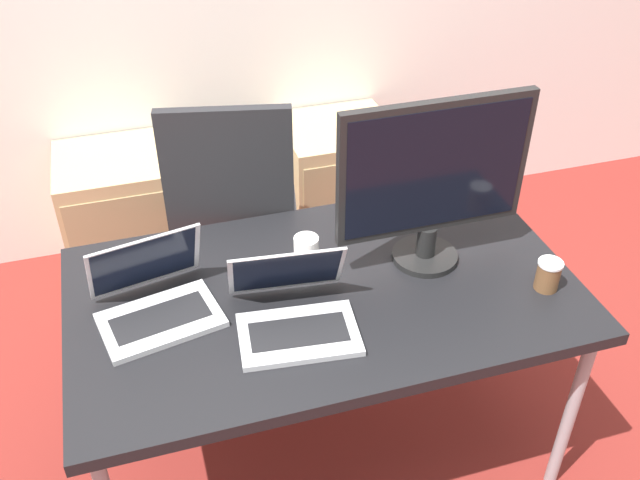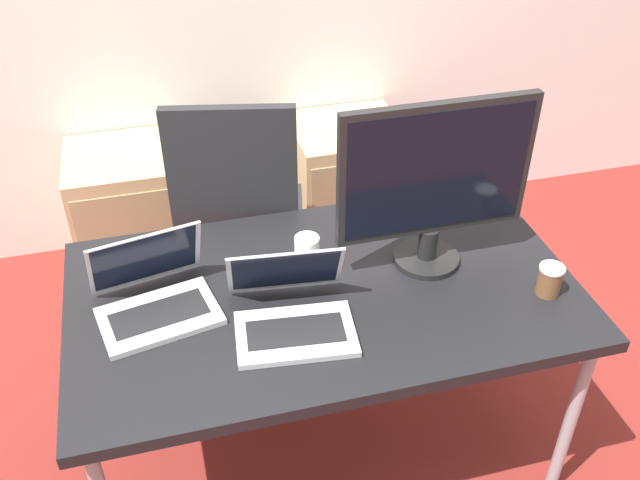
{
  "view_description": "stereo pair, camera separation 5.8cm",
  "coord_description": "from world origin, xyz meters",
  "px_view_note": "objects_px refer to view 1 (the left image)",
  "views": [
    {
      "loc": [
        -0.48,
        -1.56,
        2.1
      ],
      "look_at": [
        0.0,
        0.04,
        0.87
      ],
      "focal_mm": 40.0,
      "sensor_mm": 36.0,
      "label": 1
    },
    {
      "loc": [
        -0.43,
        -1.58,
        2.1
      ],
      "look_at": [
        0.0,
        0.04,
        0.87
      ],
      "focal_mm": 40.0,
      "sensor_mm": 36.0,
      "label": 2
    }
  ],
  "objects_px": {
    "laptop_right": "(155,300)",
    "coffee_cup_white": "(306,253)",
    "cabinet_left": "(124,217)",
    "cabinet_right": "(337,183)",
    "coffee_cup_brown": "(548,275)",
    "laptop_left": "(294,312)",
    "monitor": "(433,180)",
    "office_chair": "(238,246)"
  },
  "relations": [
    {
      "from": "laptop_right",
      "to": "coffee_cup_white",
      "type": "height_order",
      "value": "laptop_right"
    },
    {
      "from": "cabinet_left",
      "to": "coffee_cup_white",
      "type": "xyz_separation_m",
      "value": [
        0.54,
        -1.09,
        0.48
      ]
    },
    {
      "from": "cabinet_right",
      "to": "coffee_cup_brown",
      "type": "bearing_deg",
      "value": -81.73
    },
    {
      "from": "laptop_left",
      "to": "coffee_cup_brown",
      "type": "bearing_deg",
      "value": -4.61
    },
    {
      "from": "cabinet_left",
      "to": "coffee_cup_brown",
      "type": "height_order",
      "value": "coffee_cup_brown"
    },
    {
      "from": "coffee_cup_white",
      "to": "monitor",
      "type": "bearing_deg",
      "value": -9.39
    },
    {
      "from": "cabinet_left",
      "to": "laptop_right",
      "type": "height_order",
      "value": "laptop_right"
    },
    {
      "from": "laptop_left",
      "to": "laptop_right",
      "type": "bearing_deg",
      "value": 155.91
    },
    {
      "from": "laptop_right",
      "to": "monitor",
      "type": "bearing_deg",
      "value": 0.8
    },
    {
      "from": "coffee_cup_white",
      "to": "coffee_cup_brown",
      "type": "relative_size",
      "value": 1.19
    },
    {
      "from": "office_chair",
      "to": "coffee_cup_brown",
      "type": "xyz_separation_m",
      "value": [
        0.78,
        -0.87,
        0.34
      ]
    },
    {
      "from": "cabinet_right",
      "to": "monitor",
      "type": "distance_m",
      "value": 1.35
    },
    {
      "from": "cabinet_left",
      "to": "coffee_cup_white",
      "type": "bearing_deg",
      "value": -63.64
    },
    {
      "from": "cabinet_left",
      "to": "laptop_left",
      "type": "bearing_deg",
      "value": -71.71
    },
    {
      "from": "laptop_left",
      "to": "laptop_right",
      "type": "height_order",
      "value": "laptop_right"
    },
    {
      "from": "cabinet_left",
      "to": "laptop_right",
      "type": "bearing_deg",
      "value": -86.39
    },
    {
      "from": "laptop_left",
      "to": "coffee_cup_brown",
      "type": "xyz_separation_m",
      "value": [
        0.76,
        -0.06,
        0.0
      ]
    },
    {
      "from": "office_chair",
      "to": "coffee_cup_white",
      "type": "height_order",
      "value": "office_chair"
    },
    {
      "from": "monitor",
      "to": "coffee_cup_brown",
      "type": "bearing_deg",
      "value": -39.23
    },
    {
      "from": "monitor",
      "to": "laptop_left",
      "type": "bearing_deg",
      "value": -159.68
    },
    {
      "from": "laptop_right",
      "to": "cabinet_left",
      "type": "bearing_deg",
      "value": 93.61
    },
    {
      "from": "office_chair",
      "to": "cabinet_left",
      "type": "height_order",
      "value": "office_chair"
    },
    {
      "from": "cabinet_left",
      "to": "monitor",
      "type": "xyz_separation_m",
      "value": [
        0.91,
        -1.15,
        0.71
      ]
    },
    {
      "from": "office_chair",
      "to": "monitor",
      "type": "xyz_separation_m",
      "value": [
        0.49,
        -0.63,
        0.59
      ]
    },
    {
      "from": "cabinet_left",
      "to": "laptop_left",
      "type": "xyz_separation_m",
      "value": [
        0.44,
        -1.33,
        0.46
      ]
    },
    {
      "from": "cabinet_right",
      "to": "laptop_right",
      "type": "height_order",
      "value": "laptop_right"
    },
    {
      "from": "cabinet_right",
      "to": "coffee_cup_brown",
      "type": "distance_m",
      "value": 1.48
    },
    {
      "from": "laptop_left",
      "to": "monitor",
      "type": "height_order",
      "value": "monitor"
    },
    {
      "from": "cabinet_left",
      "to": "coffee_cup_brown",
      "type": "relative_size",
      "value": 6.29
    },
    {
      "from": "cabinet_right",
      "to": "monitor",
      "type": "xyz_separation_m",
      "value": [
        -0.09,
        -1.15,
        0.71
      ]
    },
    {
      "from": "laptop_left",
      "to": "monitor",
      "type": "xyz_separation_m",
      "value": [
        0.47,
        0.17,
        0.25
      ]
    },
    {
      "from": "laptop_left",
      "to": "laptop_right",
      "type": "relative_size",
      "value": 0.96
    },
    {
      "from": "laptop_left",
      "to": "cabinet_left",
      "type": "bearing_deg",
      "value": 108.29
    },
    {
      "from": "monitor",
      "to": "coffee_cup_white",
      "type": "bearing_deg",
      "value": 170.61
    },
    {
      "from": "laptop_right",
      "to": "coffee_cup_brown",
      "type": "height_order",
      "value": "laptop_right"
    },
    {
      "from": "cabinet_right",
      "to": "laptop_right",
      "type": "xyz_separation_m",
      "value": [
        -0.92,
        -1.16,
        0.47
      ]
    },
    {
      "from": "monitor",
      "to": "office_chair",
      "type": "bearing_deg",
      "value": 127.99
    },
    {
      "from": "laptop_right",
      "to": "cabinet_right",
      "type": "bearing_deg",
      "value": 51.51
    },
    {
      "from": "monitor",
      "to": "cabinet_right",
      "type": "bearing_deg",
      "value": 85.64
    },
    {
      "from": "cabinet_right",
      "to": "laptop_left",
      "type": "height_order",
      "value": "laptop_left"
    },
    {
      "from": "cabinet_left",
      "to": "laptop_right",
      "type": "distance_m",
      "value": 1.25
    },
    {
      "from": "coffee_cup_white",
      "to": "coffee_cup_brown",
      "type": "xyz_separation_m",
      "value": [
        0.66,
        -0.3,
        -0.01
      ]
    }
  ]
}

